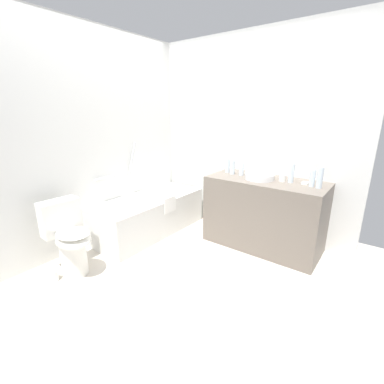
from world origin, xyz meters
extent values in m
plane|color=beige|center=(0.00, 0.00, 0.00)|extent=(3.76, 3.76, 0.00)
cube|color=silver|center=(0.00, 1.29, 1.26)|extent=(3.16, 0.10, 2.52)
cube|color=silver|center=(1.43, 0.00, 1.26)|extent=(0.10, 2.89, 2.52)
cube|color=silver|center=(0.52, 0.92, 0.25)|extent=(1.55, 0.65, 0.49)
cube|color=white|center=(0.52, 0.92, 0.45)|extent=(1.27, 0.47, 0.09)
cylinder|color=#BBBBC0|center=(1.13, 0.92, 0.53)|extent=(0.09, 0.03, 0.03)
cylinder|color=#BBBBC0|center=(0.53, 1.21, 0.95)|extent=(0.17, 0.03, 0.47)
cylinder|color=#BBBBC0|center=(0.10, 1.21, 0.80)|extent=(0.27, 0.03, 0.03)
cube|color=white|center=(0.59, 0.61, 0.44)|extent=(0.22, 0.03, 0.20)
cylinder|color=white|center=(-0.64, 0.81, 0.20)|extent=(0.25, 0.25, 0.40)
ellipsoid|color=white|center=(-0.64, 0.76, 0.40)|extent=(0.33, 0.40, 0.12)
ellipsoid|color=white|center=(-0.64, 0.76, 0.47)|extent=(0.31, 0.38, 0.02)
cube|color=white|center=(-0.63, 0.99, 0.57)|extent=(0.38, 0.18, 0.35)
cylinder|color=silver|center=(-0.63, 0.99, 0.76)|extent=(0.03, 0.03, 0.01)
cube|color=#6B6056|center=(1.07, -0.47, 0.42)|extent=(0.61, 1.34, 0.84)
cylinder|color=white|center=(1.04, -0.39, 0.87)|extent=(0.34, 0.34, 0.07)
cylinder|color=silver|center=(1.25, -0.39, 0.87)|extent=(0.02, 0.02, 0.06)
cylinder|color=silver|center=(1.20, -0.39, 0.90)|extent=(0.11, 0.02, 0.02)
cylinder|color=silver|center=(1.25, -0.45, 0.86)|extent=(0.03, 0.03, 0.04)
cylinder|color=silver|center=(1.25, -0.33, 0.86)|extent=(0.03, 0.03, 0.04)
cylinder|color=silver|center=(1.09, -0.01, 0.92)|extent=(0.06, 0.06, 0.17)
cylinder|color=white|center=(1.09, -0.01, 1.02)|extent=(0.03, 0.03, 0.02)
cylinder|color=silver|center=(1.10, -0.13, 0.93)|extent=(0.06, 0.06, 0.18)
cylinder|color=white|center=(1.10, -0.13, 1.03)|extent=(0.03, 0.03, 0.02)
cylinder|color=silver|center=(1.13, 0.08, 0.93)|extent=(0.06, 0.06, 0.18)
cylinder|color=white|center=(1.13, 0.08, 1.03)|extent=(0.03, 0.03, 0.02)
cylinder|color=silver|center=(1.12, -0.73, 0.94)|extent=(0.06, 0.06, 0.21)
cylinder|color=white|center=(1.12, -0.73, 1.06)|extent=(0.03, 0.03, 0.02)
cylinder|color=silver|center=(1.09, -0.95, 0.93)|extent=(0.06, 0.06, 0.18)
cylinder|color=white|center=(1.09, -0.95, 1.03)|extent=(0.03, 0.03, 0.02)
cylinder|color=silver|center=(1.06, -1.03, 0.95)|extent=(0.06, 0.06, 0.22)
cylinder|color=white|center=(1.06, -1.03, 1.07)|extent=(0.03, 0.03, 0.02)
cylinder|color=white|center=(1.10, -0.64, 0.88)|extent=(0.07, 0.07, 0.08)
cube|color=white|center=(1.14, -0.87, 0.85)|extent=(0.09, 0.06, 0.02)
cylinder|color=white|center=(-0.84, 0.87, 0.06)|extent=(0.11, 0.11, 0.11)
camera|label=1|loc=(-1.83, -1.58, 1.61)|focal=25.08mm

